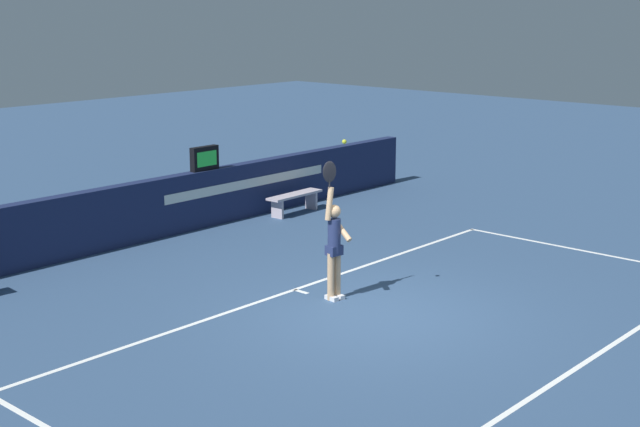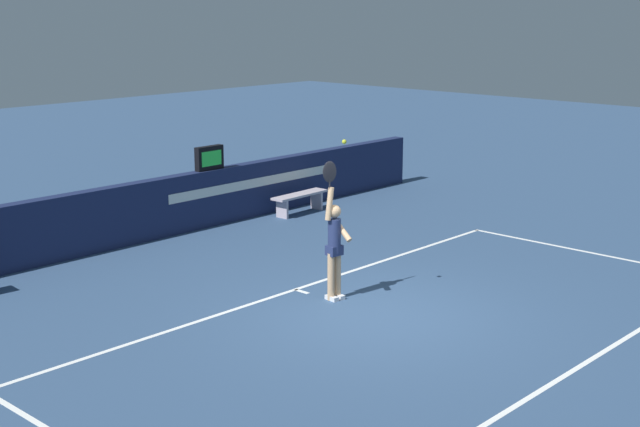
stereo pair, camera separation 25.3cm
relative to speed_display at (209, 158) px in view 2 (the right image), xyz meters
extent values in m
plane|color=#314B6E|center=(-1.94, -6.23, -1.47)|extent=(60.00, 60.00, 0.00)
cube|color=white|center=(-1.94, -4.44, -1.46)|extent=(10.95, 0.08, 0.00)
cube|color=white|center=(-1.94, -9.46, -1.46)|extent=(10.95, 0.08, 0.00)
cube|color=white|center=(3.53, -6.95, -1.46)|extent=(0.08, 5.10, 0.00)
cube|color=white|center=(-1.94, -4.59, -1.46)|extent=(0.08, 0.30, 0.00)
cube|color=#182146|center=(-1.94, 0.00, -0.86)|extent=(16.94, 0.27, 1.21)
cube|color=silver|center=(1.16, -0.14, -0.69)|extent=(4.76, 0.01, 0.20)
cube|color=black|center=(0.00, 0.00, 0.00)|extent=(0.68, 0.15, 0.51)
cube|color=#33E54C|center=(0.00, -0.08, 0.00)|extent=(0.53, 0.01, 0.31)
cylinder|color=tan|center=(-1.79, -5.25, -1.08)|extent=(0.11, 0.11, 0.78)
cylinder|color=tan|center=(-1.93, -5.24, -1.08)|extent=(0.11, 0.11, 0.78)
cube|color=white|center=(-1.79, -5.27, -1.43)|extent=(0.13, 0.25, 0.07)
cube|color=white|center=(-1.93, -5.26, -1.43)|extent=(0.13, 0.25, 0.07)
cylinder|color=navy|center=(-1.86, -5.24, -0.41)|extent=(0.21, 0.21, 0.55)
cube|color=navy|center=(-1.86, -5.24, -0.65)|extent=(0.26, 0.22, 0.16)
sphere|color=tan|center=(-1.86, -5.24, -0.01)|extent=(0.21, 0.21, 0.21)
cylinder|color=tan|center=(-1.96, -5.23, 0.13)|extent=(0.17, 0.11, 0.53)
cylinder|color=tan|center=(-1.76, -5.32, -0.32)|extent=(0.14, 0.44, 0.35)
ellipsoid|color=black|center=(-1.96, -5.23, 0.64)|extent=(0.33, 0.07, 0.38)
cylinder|color=black|center=(-1.96, -5.23, 0.45)|extent=(0.03, 0.03, 0.18)
sphere|color=#CFD92D|center=(-1.96, -5.53, 1.14)|extent=(0.07, 0.07, 0.07)
cube|color=#B9ABB5|center=(2.09, -0.64, -1.03)|extent=(1.55, 0.42, 0.05)
cube|color=#B9ABB5|center=(1.50, -0.66, -1.25)|extent=(0.07, 0.32, 0.44)
cube|color=#B9ABB5|center=(2.67, -0.61, -1.25)|extent=(0.07, 0.32, 0.44)
camera|label=1|loc=(-12.23, -14.23, 3.19)|focal=50.11mm
camera|label=2|loc=(-12.06, -14.42, 3.19)|focal=50.11mm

